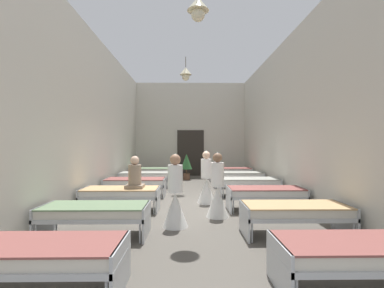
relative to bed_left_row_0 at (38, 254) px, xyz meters
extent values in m
cube|color=#59544C|center=(1.82, 4.75, -0.49)|extent=(6.34, 13.93, 0.10)
cube|color=beige|center=(1.82, 11.52, 2.02)|extent=(6.14, 0.20, 4.91)
cube|color=beige|center=(-1.15, 4.75, 2.02)|extent=(0.20, 13.33, 4.91)
cube|color=beige|center=(4.79, 4.75, 2.02)|extent=(0.20, 13.33, 4.91)
cube|color=#2D2823|center=(1.82, 11.40, 0.76)|extent=(1.40, 0.06, 2.40)
cone|color=beige|center=(1.88, 2.42, 4.06)|extent=(0.44, 0.44, 0.28)
sphere|color=beige|center=(1.88, 2.42, 3.84)|extent=(0.28, 0.28, 0.28)
cylinder|color=brown|center=(1.60, 7.08, 4.28)|extent=(0.02, 0.02, 0.38)
cone|color=beige|center=(1.60, 7.08, 3.94)|extent=(0.44, 0.44, 0.28)
sphere|color=beige|center=(1.60, 7.08, 3.72)|extent=(0.28, 0.28, 0.28)
cylinder|color=#B7BCC1|center=(0.87, 0.36, -0.27)|extent=(0.03, 0.03, 0.34)
cube|color=#B7BCC1|center=(0.00, 0.00, -0.06)|extent=(1.90, 0.84, 0.07)
cube|color=#B7BCC1|center=(0.93, 0.00, -0.15)|extent=(0.04, 0.84, 0.57)
cube|color=silver|center=(0.00, 0.00, 0.04)|extent=(1.82, 0.78, 0.14)
cube|color=#8C4C47|center=(0.00, 0.00, 0.12)|extent=(1.86, 0.82, 0.02)
cylinder|color=#B7BCC1|center=(2.77, 0.36, -0.27)|extent=(0.03, 0.03, 0.34)
cube|color=#B7BCC1|center=(3.64, 0.00, -0.06)|extent=(1.90, 0.84, 0.07)
cube|color=#B7BCC1|center=(2.71, 0.00, -0.15)|extent=(0.04, 0.84, 0.57)
cube|color=silver|center=(3.64, 0.00, 0.04)|extent=(1.82, 0.78, 0.14)
cube|color=#8C4C47|center=(3.64, 0.00, 0.12)|extent=(1.86, 0.82, 0.02)
cylinder|color=#B7BCC1|center=(-0.87, 1.54, -0.27)|extent=(0.03, 0.03, 0.34)
cylinder|color=#B7BCC1|center=(-0.87, 2.26, -0.27)|extent=(0.03, 0.03, 0.34)
cylinder|color=#B7BCC1|center=(0.87, 1.54, -0.27)|extent=(0.03, 0.03, 0.34)
cylinder|color=#B7BCC1|center=(0.87, 2.26, -0.27)|extent=(0.03, 0.03, 0.34)
cube|color=#B7BCC1|center=(0.00, 1.90, -0.06)|extent=(1.90, 0.84, 0.07)
cube|color=#B7BCC1|center=(-0.93, 1.90, -0.15)|extent=(0.04, 0.84, 0.57)
cube|color=#B7BCC1|center=(0.93, 1.90, -0.15)|extent=(0.04, 0.84, 0.57)
cube|color=silver|center=(0.00, 1.90, 0.04)|extent=(1.82, 0.78, 0.14)
cube|color=slate|center=(0.00, 1.90, 0.12)|extent=(1.86, 0.82, 0.02)
cylinder|color=#B7BCC1|center=(2.77, 1.54, -0.27)|extent=(0.03, 0.03, 0.34)
cylinder|color=#B7BCC1|center=(2.77, 2.26, -0.27)|extent=(0.03, 0.03, 0.34)
cylinder|color=#B7BCC1|center=(4.51, 1.54, -0.27)|extent=(0.03, 0.03, 0.34)
cylinder|color=#B7BCC1|center=(4.51, 2.26, -0.27)|extent=(0.03, 0.03, 0.34)
cube|color=#B7BCC1|center=(3.64, 1.90, -0.06)|extent=(1.90, 0.84, 0.07)
cube|color=#B7BCC1|center=(2.71, 1.90, -0.15)|extent=(0.04, 0.84, 0.57)
cube|color=#B7BCC1|center=(4.57, 1.90, -0.15)|extent=(0.04, 0.84, 0.57)
cube|color=silver|center=(3.64, 1.90, 0.04)|extent=(1.82, 0.78, 0.14)
cube|color=tan|center=(3.64, 1.90, 0.12)|extent=(1.86, 0.82, 0.02)
cylinder|color=#B7BCC1|center=(-0.87, 3.44, -0.27)|extent=(0.03, 0.03, 0.34)
cylinder|color=#B7BCC1|center=(-0.87, 4.16, -0.27)|extent=(0.03, 0.03, 0.34)
cylinder|color=#B7BCC1|center=(0.87, 3.44, -0.27)|extent=(0.03, 0.03, 0.34)
cylinder|color=#B7BCC1|center=(0.87, 4.16, -0.27)|extent=(0.03, 0.03, 0.34)
cube|color=#B7BCC1|center=(0.00, 3.80, -0.06)|extent=(1.90, 0.84, 0.07)
cube|color=#B7BCC1|center=(-0.93, 3.80, -0.15)|extent=(0.04, 0.84, 0.57)
cube|color=#B7BCC1|center=(0.93, 3.80, -0.15)|extent=(0.04, 0.84, 0.57)
cube|color=white|center=(0.00, 3.80, 0.04)|extent=(1.82, 0.78, 0.14)
cube|color=tan|center=(0.00, 3.80, 0.12)|extent=(1.86, 0.82, 0.02)
cylinder|color=#B7BCC1|center=(2.77, 3.44, -0.27)|extent=(0.03, 0.03, 0.34)
cylinder|color=#B7BCC1|center=(2.77, 4.16, -0.27)|extent=(0.03, 0.03, 0.34)
cylinder|color=#B7BCC1|center=(4.51, 3.44, -0.27)|extent=(0.03, 0.03, 0.34)
cylinder|color=#B7BCC1|center=(4.51, 4.16, -0.27)|extent=(0.03, 0.03, 0.34)
cube|color=#B7BCC1|center=(3.64, 3.80, -0.06)|extent=(1.90, 0.84, 0.07)
cube|color=#B7BCC1|center=(2.71, 3.80, -0.15)|extent=(0.04, 0.84, 0.57)
cube|color=#B7BCC1|center=(4.57, 3.80, -0.15)|extent=(0.04, 0.84, 0.57)
cube|color=white|center=(3.64, 3.80, 0.04)|extent=(1.82, 0.78, 0.14)
cube|color=#8C4C47|center=(3.64, 3.80, 0.12)|extent=(1.86, 0.82, 0.02)
cylinder|color=#B7BCC1|center=(-0.87, 5.34, -0.27)|extent=(0.03, 0.03, 0.34)
cylinder|color=#B7BCC1|center=(-0.87, 6.06, -0.27)|extent=(0.03, 0.03, 0.34)
cylinder|color=#B7BCC1|center=(0.87, 5.34, -0.27)|extent=(0.03, 0.03, 0.34)
cylinder|color=#B7BCC1|center=(0.87, 6.06, -0.27)|extent=(0.03, 0.03, 0.34)
cube|color=#B7BCC1|center=(0.00, 5.70, -0.06)|extent=(1.90, 0.84, 0.07)
cube|color=#B7BCC1|center=(-0.93, 5.70, -0.15)|extent=(0.04, 0.84, 0.57)
cube|color=#B7BCC1|center=(0.93, 5.70, -0.15)|extent=(0.04, 0.84, 0.57)
cube|color=white|center=(0.00, 5.70, 0.04)|extent=(1.82, 0.78, 0.14)
cube|color=#8C4C47|center=(0.00, 5.70, 0.12)|extent=(1.86, 0.82, 0.02)
cylinder|color=#B7BCC1|center=(2.77, 5.34, -0.27)|extent=(0.03, 0.03, 0.34)
cylinder|color=#B7BCC1|center=(2.77, 6.06, -0.27)|extent=(0.03, 0.03, 0.34)
cylinder|color=#B7BCC1|center=(4.51, 5.34, -0.27)|extent=(0.03, 0.03, 0.34)
cylinder|color=#B7BCC1|center=(4.51, 6.06, -0.27)|extent=(0.03, 0.03, 0.34)
cube|color=#B7BCC1|center=(3.64, 5.70, -0.06)|extent=(1.90, 0.84, 0.07)
cube|color=#B7BCC1|center=(2.71, 5.70, -0.15)|extent=(0.04, 0.84, 0.57)
cube|color=#B7BCC1|center=(4.57, 5.70, -0.15)|extent=(0.04, 0.84, 0.57)
cube|color=white|center=(3.64, 5.70, 0.04)|extent=(1.82, 0.78, 0.14)
cube|color=#9E9E93|center=(3.64, 5.70, 0.12)|extent=(1.86, 0.82, 0.02)
cylinder|color=#B7BCC1|center=(-0.87, 7.24, -0.27)|extent=(0.03, 0.03, 0.34)
cylinder|color=#B7BCC1|center=(-0.87, 7.96, -0.27)|extent=(0.03, 0.03, 0.34)
cylinder|color=#B7BCC1|center=(0.87, 7.24, -0.27)|extent=(0.03, 0.03, 0.34)
cylinder|color=#B7BCC1|center=(0.87, 7.96, -0.27)|extent=(0.03, 0.03, 0.34)
cube|color=#B7BCC1|center=(0.00, 7.60, -0.06)|extent=(1.90, 0.84, 0.07)
cube|color=#B7BCC1|center=(-0.93, 7.60, -0.15)|extent=(0.04, 0.84, 0.57)
cube|color=#B7BCC1|center=(0.93, 7.60, -0.15)|extent=(0.04, 0.84, 0.57)
cube|color=white|center=(0.00, 7.60, 0.04)|extent=(1.82, 0.78, 0.14)
cube|color=#9E9E93|center=(0.00, 7.60, 0.12)|extent=(1.86, 0.82, 0.02)
cylinder|color=#B7BCC1|center=(2.77, 7.24, -0.27)|extent=(0.03, 0.03, 0.34)
cylinder|color=#B7BCC1|center=(2.77, 7.96, -0.27)|extent=(0.03, 0.03, 0.34)
cylinder|color=#B7BCC1|center=(4.51, 7.24, -0.27)|extent=(0.03, 0.03, 0.34)
cylinder|color=#B7BCC1|center=(4.51, 7.96, -0.27)|extent=(0.03, 0.03, 0.34)
cube|color=#B7BCC1|center=(3.64, 7.60, -0.06)|extent=(1.90, 0.84, 0.07)
cube|color=#B7BCC1|center=(2.71, 7.60, -0.15)|extent=(0.04, 0.84, 0.57)
cube|color=#B7BCC1|center=(4.57, 7.60, -0.15)|extent=(0.04, 0.84, 0.57)
cube|color=white|center=(3.64, 7.60, 0.04)|extent=(1.82, 0.78, 0.14)
cube|color=#9E9E93|center=(3.64, 7.60, 0.12)|extent=(1.86, 0.82, 0.02)
cylinder|color=#B7BCC1|center=(-0.87, 9.14, -0.27)|extent=(0.03, 0.03, 0.34)
cylinder|color=#B7BCC1|center=(-0.87, 9.86, -0.27)|extent=(0.03, 0.03, 0.34)
cylinder|color=#B7BCC1|center=(0.87, 9.14, -0.27)|extent=(0.03, 0.03, 0.34)
cylinder|color=#B7BCC1|center=(0.87, 9.86, -0.27)|extent=(0.03, 0.03, 0.34)
cube|color=#B7BCC1|center=(0.00, 9.50, -0.06)|extent=(1.90, 0.84, 0.07)
cube|color=#B7BCC1|center=(-0.93, 9.50, -0.15)|extent=(0.04, 0.84, 0.57)
cube|color=#B7BCC1|center=(0.93, 9.50, -0.15)|extent=(0.04, 0.84, 0.57)
cube|color=white|center=(0.00, 9.50, 0.04)|extent=(1.82, 0.78, 0.14)
cube|color=slate|center=(0.00, 9.50, 0.12)|extent=(1.86, 0.82, 0.02)
cylinder|color=#B7BCC1|center=(2.77, 9.14, -0.27)|extent=(0.03, 0.03, 0.34)
cylinder|color=#B7BCC1|center=(2.77, 9.86, -0.27)|extent=(0.03, 0.03, 0.34)
cylinder|color=#B7BCC1|center=(4.51, 9.14, -0.27)|extent=(0.03, 0.03, 0.34)
cylinder|color=#B7BCC1|center=(4.51, 9.86, -0.27)|extent=(0.03, 0.03, 0.34)
cube|color=#B7BCC1|center=(3.64, 9.50, -0.06)|extent=(1.90, 0.84, 0.07)
cube|color=#B7BCC1|center=(2.71, 9.50, -0.15)|extent=(0.04, 0.84, 0.57)
cube|color=#B7BCC1|center=(4.57, 9.50, -0.15)|extent=(0.04, 0.84, 0.57)
cube|color=white|center=(3.64, 9.50, 0.04)|extent=(1.82, 0.78, 0.14)
cube|color=#8C4C47|center=(3.64, 9.50, 0.12)|extent=(1.86, 0.82, 0.02)
cone|color=white|center=(2.20, 4.67, -0.09)|extent=(0.52, 0.52, 0.70)
cylinder|color=white|center=(2.20, 4.67, 0.54)|extent=(0.30, 0.30, 0.55)
sphere|color=beige|center=(2.20, 4.67, 0.92)|extent=(0.22, 0.22, 0.22)
cone|color=white|center=(2.20, 4.67, 1.00)|extent=(0.18, 0.18, 0.10)
cone|color=white|center=(2.36, 3.19, -0.09)|extent=(0.52, 0.52, 0.70)
cylinder|color=white|center=(2.36, 3.19, 0.54)|extent=(0.30, 0.30, 0.55)
sphere|color=#846047|center=(2.36, 3.19, 0.92)|extent=(0.22, 0.22, 0.22)
cone|color=white|center=(2.36, 3.19, 1.00)|extent=(0.18, 0.18, 0.10)
cone|color=white|center=(1.42, 2.46, -0.09)|extent=(0.52, 0.52, 0.70)
cylinder|color=white|center=(1.42, 2.46, 0.54)|extent=(0.30, 0.30, 0.55)
sphere|color=#A87A5B|center=(1.42, 2.46, 0.92)|extent=(0.22, 0.22, 0.22)
cone|color=white|center=(1.42, 2.46, 1.00)|extent=(0.18, 0.18, 0.10)
cylinder|color=gray|center=(0.35, 3.79, 0.43)|extent=(0.32, 0.32, 0.58)
cube|color=gray|center=(0.35, 3.79, 0.18)|extent=(0.44, 0.44, 0.08)
sphere|color=beige|center=(0.35, 3.79, 0.83)|extent=(0.22, 0.22, 0.22)
cylinder|color=brown|center=(1.62, 9.73, -0.29)|extent=(0.30, 0.30, 0.30)
cylinder|color=brown|center=(1.62, 9.73, -0.04)|extent=(0.06, 0.06, 0.20)
cone|color=#2D6633|center=(1.62, 9.73, 0.42)|extent=(0.52, 0.52, 0.71)
camera|label=1|loc=(1.68, -3.09, 1.24)|focal=25.69mm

